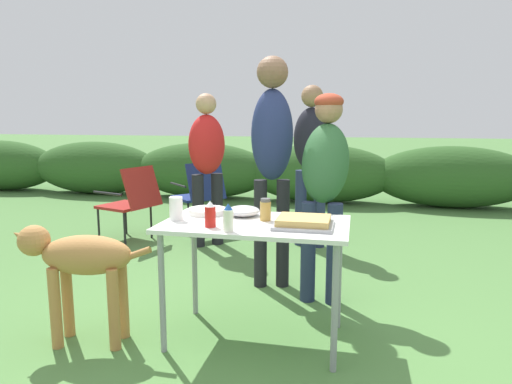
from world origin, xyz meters
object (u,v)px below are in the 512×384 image
Objects in this scene: standing_person_in_gray_fleece at (325,172)px; camp_chair_green_behind_table at (131,199)px; standing_person_with_beanie at (272,147)px; food_tray at (304,222)px; ketchup_bottle at (210,215)px; dog at (79,262)px; plate_stack at (207,211)px; standing_person_in_navy_coat at (207,156)px; folding_table at (255,235)px; standing_person_in_red_jacket at (311,151)px; spice_jar at (265,210)px; mixing_bowl at (243,211)px; mayo_bottle at (228,218)px; paper_cup_stack at (176,209)px; camp_chair_near_hedge at (200,192)px.

standing_person_in_gray_fleece is 1.84× the size of camp_chair_green_behind_table.
standing_person_with_beanie reaches higher than standing_person_in_gray_fleece.
food_tray is 2.21× the size of ketchup_bottle.
standing_person_in_gray_fleece is at bearing 58.60° from ketchup_bottle.
food_tray is 1.35m from dog.
ketchup_bottle reaches higher than food_tray.
standing_person_in_navy_coat is (-0.60, 1.79, 0.20)m from plate_stack.
standing_person_in_navy_coat is at bearing 121.89° from food_tray.
folding_table is 1.32× the size of camp_chair_green_behind_table.
standing_person_in_red_jacket is 2.72m from dog.
standing_person_in_gray_fleece is 0.96× the size of standing_person_in_navy_coat.
plate_stack is 0.83m from dog.
folding_table is 1.29× the size of dog.
dog is (-1.06, -0.32, -0.30)m from spice_jar.
camp_chair_green_behind_table is (-1.94, -0.24, -0.54)m from standing_person_in_red_jacket.
plate_stack is 0.24m from mixing_bowl.
dog is at bearing -141.76° from camp_chair_green_behind_table.
standing_person_in_red_jacket reaches higher than dog.
mayo_bottle is at bearing -87.25° from mixing_bowl.
standing_person_in_gray_fleece reaches higher than dog.
plate_stack reaches higher than dog.
standing_person_in_gray_fleece reaches higher than paper_cup_stack.
food_tray is 0.21× the size of standing_person_in_navy_coat.
standing_person_in_navy_coat is at bearing 116.05° from folding_table.
plate_stack is 0.36m from ketchup_bottle.
standing_person_in_gray_fleece is at bearing -62.04° from dog.
mixing_bowl is (-0.11, 0.16, 0.11)m from folding_table.
paper_cup_stack reaches higher than spice_jar.
folding_table is 0.32m from ketchup_bottle.
camp_chair_green_behind_table is at bearing 136.60° from standing_person_with_beanie.
paper_cup_stack is at bearing -131.49° from standing_person_in_gray_fleece.
camp_chair_near_hedge is (-1.26, 2.57, -0.20)m from folding_table.
spice_jar is 2.15m from standing_person_in_navy_coat.
standing_person_in_red_jacket is (-0.18, 2.21, 0.25)m from food_tray.
folding_table is at bearing -84.54° from dog.
standing_person_in_gray_fleece reaches higher than ketchup_bottle.
camp_chair_near_hedge reaches higher than mixing_bowl.
spice_jar is 0.16× the size of camp_chair_near_hedge.
paper_cup_stack reaches higher than plate_stack.
mixing_bowl is 0.25× the size of camp_chair_green_behind_table.
mixing_bowl is at bearing 125.80° from folding_table.
mixing_bowl is at bearing -103.74° from standing_person_in_navy_coat.
standing_person_in_red_jacket reaches higher than standing_person_in_navy_coat.
plate_stack is 0.88m from standing_person_with_beanie.
mayo_bottle is 0.10× the size of standing_person_in_gray_fleece.
dog is 1.02× the size of camp_chair_green_behind_table.
spice_jar is 0.07× the size of standing_person_with_beanie.
mixing_bowl is 0.83m from standing_person_with_beanie.
standing_person_in_red_jacket is (0.21, 2.41, 0.20)m from mayo_bottle.
camp_chair_green_behind_table is at bearing 136.99° from food_tray.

